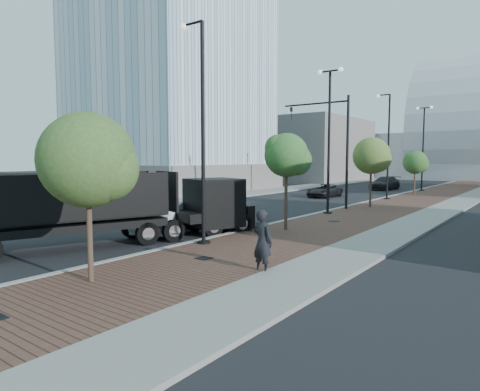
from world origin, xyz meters
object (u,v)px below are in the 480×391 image
Objects in this scene: dark_car_mid at (324,191)px; pedestrian at (262,242)px; white_sedan at (167,217)px; dump_truck at (149,212)px.

dark_car_mid is 2.15× the size of pedestrian.
pedestrian reaches higher than white_sedan.
dump_truck is at bearing -3.27° from pedestrian.
dump_truck is at bearing -82.38° from dark_car_mid.
dump_truck is 7.23m from pedestrian.
white_sedan is 22.26m from dark_car_mid.
white_sedan is at bearing 134.99° from dump_truck.
dark_car_mid is at bearing -59.76° from pedestrian.
dump_truck is 2.17m from white_sedan.
dump_truck is 24.25m from dark_car_mid.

